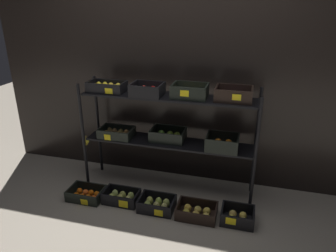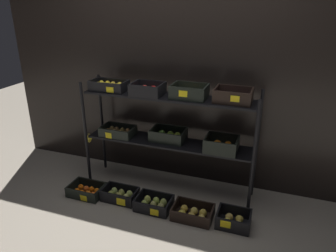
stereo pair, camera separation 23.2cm
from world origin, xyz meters
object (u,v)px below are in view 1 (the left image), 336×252
display_rack (168,117)px  crate_ground_center_pear (157,204)px  crate_ground_rightmost_apple_gold (237,217)px  crate_ground_pear (121,197)px  crate_ground_tangerine (86,194)px  crate_ground_apple_gold (197,212)px

display_rack → crate_ground_center_pear: 0.87m
crate_ground_center_pear → crate_ground_rightmost_apple_gold: bearing=0.9°
crate_ground_pear → crate_ground_center_pear: size_ratio=1.04×
display_rack → crate_ground_pear: bearing=-136.5°
crate_ground_tangerine → crate_ground_rightmost_apple_gold: bearing=1.0°
crate_ground_rightmost_apple_gold → crate_ground_center_pear: bearing=-179.1°
display_rack → crate_ground_apple_gold: 0.97m
crate_ground_apple_gold → crate_ground_rightmost_apple_gold: 0.38m
crate_ground_tangerine → crate_ground_apple_gold: bearing=0.3°
crate_ground_pear → crate_ground_rightmost_apple_gold: 1.17m
crate_ground_pear → display_rack: bearing=43.5°
crate_ground_tangerine → crate_ground_apple_gold: crate_ground_apple_gold is taller
crate_ground_pear → crate_ground_apple_gold: size_ratio=0.95×
display_rack → crate_ground_apple_gold: bearing=-45.9°
crate_ground_tangerine → display_rack: bearing=28.0°
crate_ground_rightmost_apple_gold → crate_ground_pear: bearing=179.5°
crate_ground_center_pear → crate_ground_rightmost_apple_gold: crate_ground_rightmost_apple_gold is taller
crate_ground_apple_gold → display_rack: bearing=134.1°
crate_ground_center_pear → crate_ground_apple_gold: (0.40, -0.01, -0.01)m
crate_ground_apple_gold → crate_ground_pear: bearing=177.8°
crate_ground_pear → crate_ground_apple_gold: 0.79m
crate_ground_rightmost_apple_gold → display_rack: bearing=153.6°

